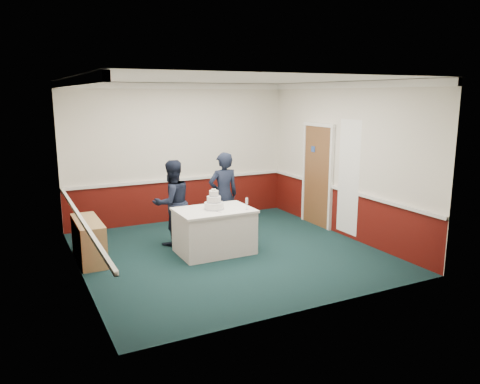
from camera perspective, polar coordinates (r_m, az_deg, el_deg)
name	(u,v)px	position (r m, az deg, el deg)	size (l,w,h in m)	color
ground	(229,252)	(8.39, -1.38, -7.35)	(5.00, 5.00, 0.00)	#143130
room_shell	(218,139)	(8.55, -2.72, 6.51)	(5.00, 5.00, 3.00)	silver
sideboard	(89,240)	(8.30, -17.95, -5.63)	(0.41, 1.20, 0.70)	tan
cake_table	(214,231)	(8.29, -3.15, -4.71)	(1.32, 0.92, 0.79)	white
wedding_cake	(214,203)	(8.16, -3.19, -1.35)	(0.35, 0.35, 0.36)	white
cake_knife	(217,212)	(7.99, -2.81, -2.41)	(0.01, 0.22, 0.01)	silver
champagne_flute	(247,202)	(8.12, 0.84, -1.20)	(0.05, 0.05, 0.21)	silver
person_man	(172,203)	(8.72, -8.27, -1.30)	(0.77, 0.60, 1.59)	black
person_woman	(224,195)	(9.09, -2.02, -0.38)	(0.61, 0.40, 1.67)	black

